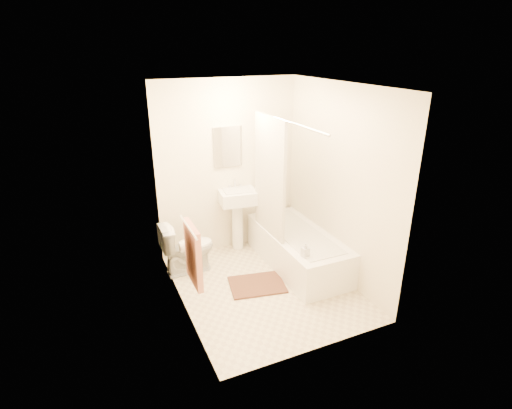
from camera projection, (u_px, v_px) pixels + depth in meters
name	position (u px, v px, depth m)	size (l,w,h in m)	color
floor	(264.00, 286.00, 4.94)	(2.40, 2.40, 0.00)	beige
ceiling	(266.00, 85.00, 4.05)	(2.40, 2.40, 0.00)	white
wall_back	(228.00, 168.00, 5.51)	(2.00, 0.02, 2.40)	beige
wall_left	(178.00, 209.00, 4.12)	(0.02, 2.40, 2.40)	beige
wall_right	(339.00, 184.00, 4.87)	(0.02, 2.40, 2.40)	beige
mirror	(228.00, 147.00, 5.38)	(0.40, 0.03, 0.55)	white
curtain_rod	(286.00, 121.00, 4.40)	(0.03, 0.03, 1.70)	silver
shower_curtain	(270.00, 178.00, 5.02)	(0.04, 0.80, 1.55)	silver
towel_bar	(188.00, 227.00, 3.96)	(0.02, 0.02, 0.60)	silver
towel	(193.00, 255.00, 4.09)	(0.06, 0.45, 0.66)	#CC7266
toilet_paper	(184.00, 246.00, 4.43)	(0.12, 0.12, 0.11)	white
toilet	(188.00, 248.00, 5.16)	(0.38, 0.69, 0.67)	white
sink	(238.00, 217.00, 5.68)	(0.50, 0.40, 0.99)	white
bathtub	(297.00, 249.00, 5.35)	(0.74, 1.68, 0.47)	white
bath_mat	(257.00, 285.00, 4.95)	(0.67, 0.50, 0.02)	#55291C
soap_bottle	(305.00, 250.00, 4.64)	(0.08, 0.08, 0.18)	silver
scrub_brush	(270.00, 215.00, 5.75)	(0.06, 0.19, 0.04)	#2FAB6C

